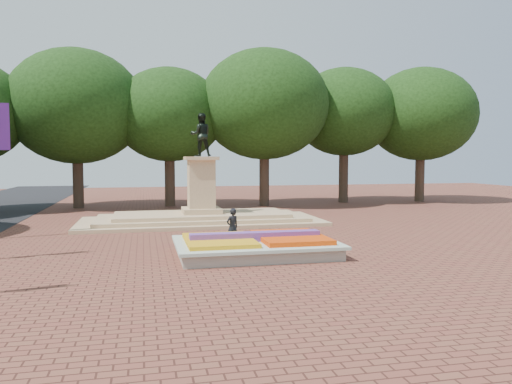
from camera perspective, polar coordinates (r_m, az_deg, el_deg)
The scene contains 5 objects.
ground at distance 21.68m, azimuth -3.83°, elevation -6.28°, with size 90.00×90.00×0.00m, color brown.
flower_bed at distance 19.87m, azimuth 0.01°, elevation -6.11°, with size 6.30×4.30×0.91m.
monument at distance 29.41m, azimuth -6.25°, elevation -1.84°, with size 14.00×6.00×6.40m.
tree_row_back at distance 39.58m, azimuth -4.58°, elevation 8.06°, with size 44.80×8.80×10.43m.
pedestrian at distance 21.81m, azimuth -2.71°, elevation -4.03°, with size 0.60×0.39×1.64m, color black.
Camera 1 is at (-3.29, -21.08, 3.86)m, focal length 35.00 mm.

